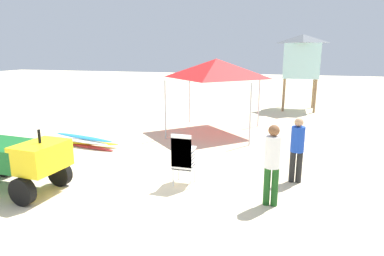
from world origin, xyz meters
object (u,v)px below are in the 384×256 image
stacked_plastic_chairs (183,156)px  lifeguard_tower (302,56)px  utility_cart (14,157)px  lifeguard_near_left (272,160)px  lifeguard_near_center (297,146)px  surfboard_pile (84,142)px  popup_canopy (216,68)px

stacked_plastic_chairs → lifeguard_tower: 12.26m
utility_cart → lifeguard_tower: (6.38, 13.06, 2.07)m
lifeguard_near_left → lifeguard_near_center: (0.50, 1.45, -0.07)m
lifeguard_near_left → lifeguard_tower: bearing=86.6°
surfboard_pile → lifeguard_near_left: 6.90m
utility_cart → lifeguard_near_left: bearing=8.6°
utility_cart → stacked_plastic_chairs: (3.60, 1.31, -0.04)m
surfboard_pile → lifeguard_near_center: lifeguard_near_center is taller
lifeguard_near_left → lifeguard_tower: size_ratio=0.43×
popup_canopy → lifeguard_tower: 7.08m
lifeguard_near_left → lifeguard_tower: 12.36m
lifeguard_near_center → popup_canopy: 5.58m
stacked_plastic_chairs → surfboard_pile: bearing=152.2°
surfboard_pile → lifeguard_tower: lifeguard_tower is taller
utility_cart → lifeguard_near_center: size_ratio=1.63×
surfboard_pile → lifeguard_near_center: 6.95m
lifeguard_near_left → popup_canopy: 6.57m
stacked_plastic_chairs → lifeguard_near_left: (2.05, -0.45, 0.24)m
lifeguard_near_center → lifeguard_tower: (0.22, 10.74, 1.94)m
utility_cart → lifeguard_tower: bearing=63.9°
stacked_plastic_chairs → popup_canopy: size_ratio=0.42×
utility_cart → lifeguard_near_left: lifeguard_near_left is taller
stacked_plastic_chairs → utility_cart: bearing=-160.0°
utility_cart → stacked_plastic_chairs: size_ratio=2.03×
lifeguard_near_left → lifeguard_tower: lifeguard_tower is taller
utility_cart → surfboard_pile: size_ratio=0.98×
lifeguard_tower → popup_canopy: bearing=-117.0°
stacked_plastic_chairs → lifeguard_near_center: size_ratio=0.80×
utility_cart → surfboard_pile: utility_cart is taller
utility_cart → lifeguard_tower: 14.68m
surfboard_pile → lifeguard_near_left: size_ratio=1.55×
stacked_plastic_chairs → surfboard_pile: (-4.24, 2.24, -0.58)m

